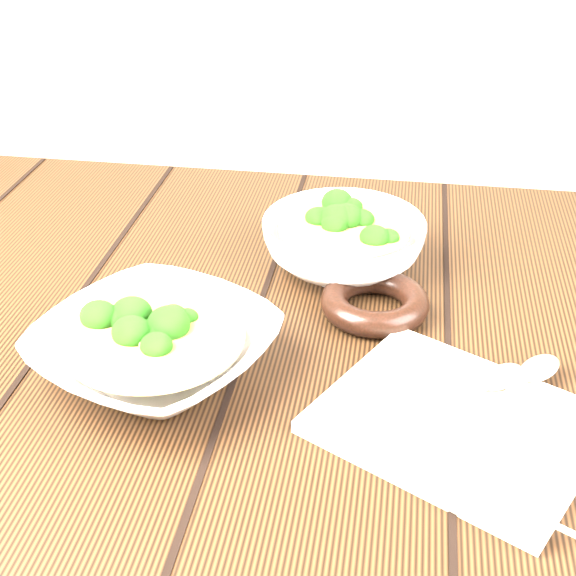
{
  "coord_description": "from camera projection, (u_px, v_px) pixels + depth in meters",
  "views": [
    {
      "loc": [
        0.12,
        -0.67,
        1.22
      ],
      "look_at": [
        0.02,
        0.0,
        0.8
      ],
      "focal_mm": 50.0,
      "sensor_mm": 36.0,
      "label": 1
    }
  ],
  "objects": [
    {
      "name": "soup_bowl_front",
      "position": [
        155.0,
        348.0,
        0.75
      ],
      "size": [
        0.28,
        0.28,
        0.06
      ],
      "color": "silver",
      "rests_on": "table"
    },
    {
      "name": "trivet",
      "position": [
        375.0,
        302.0,
        0.84
      ],
      "size": [
        0.15,
        0.15,
        0.03
      ],
      "primitive_type": "torus",
      "rotation": [
        0.0,
        0.0,
        -0.33
      ],
      "color": "black",
      "rests_on": "table"
    },
    {
      "name": "napkin",
      "position": [
        457.0,
        423.0,
        0.69
      ],
      "size": [
        0.28,
        0.27,
        0.01
      ],
      "primitive_type": "cube",
      "rotation": [
        0.0,
        0.0,
        -0.49
      ],
      "color": "beige",
      "rests_on": "table"
    },
    {
      "name": "spoon_left",
      "position": [
        477.0,
        393.0,
        0.71
      ],
      "size": [
        0.13,
        0.15,
        0.01
      ],
      "color": "#A8A294",
      "rests_on": "napkin"
    },
    {
      "name": "soup_bowl_back",
      "position": [
        343.0,
        242.0,
        0.92
      ],
      "size": [
        0.2,
        0.2,
        0.07
      ],
      "color": "silver",
      "rests_on": "table"
    },
    {
      "name": "spoon_right",
      "position": [
        518.0,
        385.0,
        0.72
      ],
      "size": [
        0.12,
        0.16,
        0.01
      ],
      "color": "#A8A294",
      "rests_on": "napkin"
    },
    {
      "name": "table",
      "position": [
        272.0,
        419.0,
        0.89
      ],
      "size": [
        1.2,
        0.8,
        0.75
      ],
      "color": "#321D0E",
      "rests_on": "ground"
    }
  ]
}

